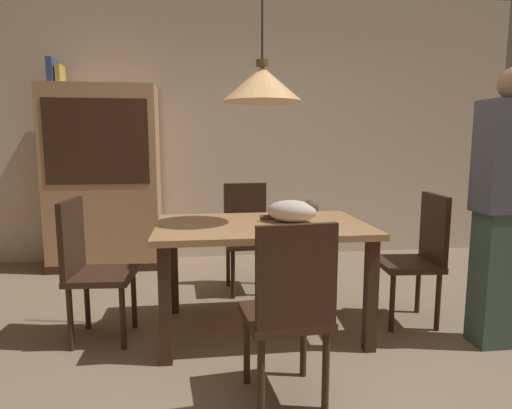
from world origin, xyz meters
The scene contains 13 objects.
ground centered at (0.00, 0.00, 0.00)m, with size 10.00×10.00×0.00m, color #847056.
back_wall centered at (0.00, 2.65, 1.45)m, with size 6.40×0.10×2.90m, color beige.
dining_table centered at (0.02, 0.60, 0.65)m, with size 1.40×0.90×0.75m.
chair_right_side centered at (1.15, 0.59, 0.51)m, with size 0.43×0.43×0.93m.
chair_near_front centered at (0.03, -0.28, 0.51)m, with size 0.44×0.44×0.93m.
chair_left_side centered at (-1.11, 0.60, 0.51)m, with size 0.43×0.43×0.93m.
chair_far_back centered at (0.02, 1.48, 0.51)m, with size 0.42×0.42×0.93m.
cat_sleeping centered at (0.24, 0.63, 0.83)m, with size 0.41×0.33×0.16m.
pendant_lamp centered at (0.02, 0.60, 1.66)m, with size 0.52×0.52×1.30m.
hutch_bookcase centered at (-1.36, 2.32, 0.89)m, with size 1.12×0.45×1.85m.
book_blue_wide centered at (-1.78, 2.32, 1.97)m, with size 0.06×0.24×0.24m, color #384C93.
book_yellow_short centered at (-1.71, 2.32, 1.94)m, with size 0.04×0.20×0.18m, color gold.
person_standing centered at (1.49, 0.20, 0.88)m, with size 0.36×0.22×1.73m.
Camera 1 is at (-0.39, -2.23, 1.29)m, focal length 30.34 mm.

